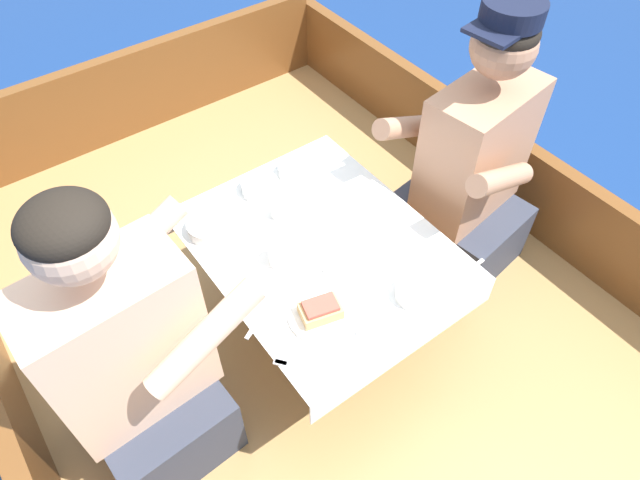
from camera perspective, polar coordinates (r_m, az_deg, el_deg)
ground_plane at (r=2.45m, az=-1.07°, el=-11.34°), size 60.00×60.00×0.00m
boat_deck at (r=2.30m, az=-1.13°, el=-9.22°), size 2.06×2.83×0.34m
gunwale_port at (r=1.92m, az=-27.68°, el=-17.77°), size 0.06×2.83×0.36m
gunwale_starboard at (r=2.53m, az=17.56°, el=6.97°), size 0.06×2.83×0.36m
bow_coaming at (r=2.95m, az=-17.69°, el=14.11°), size 1.94×0.06×0.41m
cockpit_table at (r=1.81m, az=0.00°, el=-1.34°), size 0.68×0.84×0.44m
person_port at (r=1.65m, az=-18.10°, el=-11.61°), size 0.54×0.46×1.02m
person_starboard at (r=2.10m, az=14.73°, el=6.56°), size 0.56×0.50×1.04m
plate_sandwich at (r=1.61m, az=0.06°, el=-7.54°), size 0.18×0.18×0.01m
plate_bread at (r=1.71m, az=2.96°, el=-2.59°), size 0.17×0.17×0.01m
sandwich at (r=1.58m, az=0.06°, el=-6.99°), size 0.13×0.10×0.05m
bowl_port_near at (r=1.93m, az=-6.03°, el=5.42°), size 0.12×0.12×0.04m
bowl_starboard_near at (r=1.65m, az=9.48°, el=-5.12°), size 0.11×0.11×0.04m
bowl_center_far at (r=1.98m, az=-2.49°, el=7.09°), size 0.12×0.12×0.04m
bowl_port_far at (r=1.83m, az=-11.01°, el=1.41°), size 0.14×0.14×0.04m
coffee_cup_port at (r=1.70m, az=-4.02°, el=-1.37°), size 0.10×0.07×0.07m
coffee_cup_starboard at (r=1.84m, az=-3.75°, el=3.27°), size 0.10×0.08×0.05m
utensil_spoon_center at (r=1.59m, az=5.57°, el=-8.70°), size 0.17×0.06×0.01m
utensil_spoon_starboard at (r=1.91m, az=-0.36°, el=4.26°), size 0.16×0.09×0.01m
utensil_knife_port at (r=1.73m, az=-0.56°, el=-1.87°), size 0.11×0.14×0.00m
utensil_spoon_port at (r=1.63m, az=-5.36°, el=-6.75°), size 0.16×0.09×0.01m
utensil_fork_port at (r=1.53m, az=-2.10°, el=-12.60°), size 0.12×0.15×0.00m
utensil_knife_starboard at (r=1.75m, az=14.27°, el=-3.30°), size 0.17×0.02×0.00m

